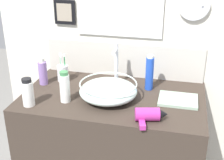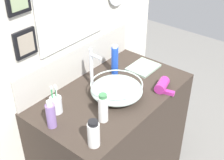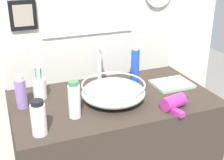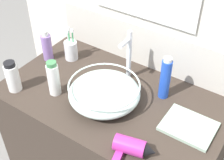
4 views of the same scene
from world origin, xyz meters
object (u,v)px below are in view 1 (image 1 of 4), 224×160
shampoo_bottle (65,87)px  hand_towel (178,100)px  spray_bottle (43,72)px  glass_bowl_sink (108,90)px  hair_drier (150,115)px  faucet (116,62)px  soap_dispenser (28,93)px  toothbrush_cup (63,73)px  lotion_bottle (150,73)px

shampoo_bottle → hand_towel: 0.65m
shampoo_bottle → spray_bottle: bearing=139.2°
glass_bowl_sink → hand_towel: bearing=9.1°
hair_drier → faucet: bearing=124.1°
soap_dispenser → hair_drier: bearing=-0.9°
soap_dispenser → shampoo_bottle: size_ratio=0.88×
spray_bottle → toothbrush_cup: bearing=35.7°
hair_drier → soap_dispenser: 0.68m
hair_drier → lotion_bottle: size_ratio=0.79×
faucet → toothbrush_cup: size_ratio=1.45×
glass_bowl_sink → faucet: 0.23m
faucet → shampoo_bottle: (-0.23, -0.29, -0.06)m
glass_bowl_sink → spray_bottle: 0.46m
faucet → lotion_bottle: size_ratio=1.23×
toothbrush_cup → hand_towel: size_ratio=0.86×
lotion_bottle → toothbrush_cup: bearing=-179.6°
shampoo_bottle → hand_towel: (0.62, 0.15, -0.08)m
hair_drier → shampoo_bottle: bearing=168.5°
shampoo_bottle → faucet: bearing=51.4°
toothbrush_cup → soap_dispenser: size_ratio=1.16×
toothbrush_cup → soap_dispenser: 0.36m
hair_drier → toothbrush_cup: bearing=149.1°
glass_bowl_sink → spray_bottle: size_ratio=1.89×
lotion_bottle → hand_towel: (0.18, -0.12, -0.10)m
glass_bowl_sink → toothbrush_cup: bearing=152.6°
glass_bowl_sink → lotion_bottle: lotion_bottle is taller
shampoo_bottle → lotion_bottle: lotion_bottle is taller
hair_drier → hand_towel: (0.13, 0.25, -0.02)m
faucet → soap_dispenser: size_ratio=1.69×
faucet → toothbrush_cup: (-0.35, -0.02, -0.10)m
glass_bowl_sink → hair_drier: glass_bowl_sink is taller
soap_dispenser → shampoo_bottle: 0.20m
soap_dispenser → lotion_bottle: (0.62, 0.36, 0.03)m
glass_bowl_sink → faucet: faucet is taller
glass_bowl_sink → hand_towel: glass_bowl_sink is taller
hair_drier → shampoo_bottle: size_ratio=0.96×
glass_bowl_sink → soap_dispenser: size_ratio=2.06×
spray_bottle → faucet: bearing=12.2°
toothbrush_cup → lotion_bottle: bearing=0.4°
hair_drier → soap_dispenser: (-0.67, 0.01, 0.04)m
faucet → spray_bottle: bearing=-167.8°
toothbrush_cup → spray_bottle: 0.13m
lotion_bottle → faucet: bearing=174.8°
soap_dispenser → shampoo_bottle: (0.18, 0.09, 0.01)m
lotion_bottle → hand_towel: bearing=-33.6°
hair_drier → hand_towel: bearing=61.9°
hand_towel → shampoo_bottle: bearing=-166.7°
glass_bowl_sink → spray_bottle: (-0.45, 0.11, 0.03)m
hair_drier → spray_bottle: (-0.71, 0.29, 0.05)m
spray_bottle → soap_dispenser: size_ratio=1.09×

